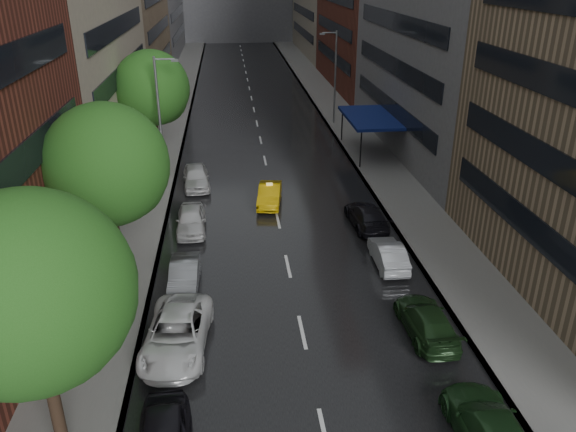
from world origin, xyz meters
name	(u,v)px	position (x,y,z in m)	size (l,w,h in m)	color
road	(255,114)	(0.00, 50.00, 0.01)	(14.00, 140.00, 0.01)	black
sidewalk_left	(171,116)	(-9.00, 50.00, 0.07)	(4.00, 140.00, 0.15)	gray
sidewalk_right	(336,111)	(9.00, 50.00, 0.07)	(4.00, 140.00, 0.15)	gray
tree_near	(30,292)	(-8.60, 3.77, 6.51)	(5.96, 5.96, 9.50)	#382619
tree_mid	(107,165)	(-8.60, 15.13, 6.38)	(5.85, 5.85, 9.32)	#382619
tree_far	(152,88)	(-8.60, 33.54, 6.28)	(5.76, 5.76, 9.18)	#382619
taxi	(270,195)	(-0.32, 24.71, 0.69)	(1.45, 4.16, 1.37)	#E8B40C
parked_cars_left	(185,272)	(-5.40, 14.68, 0.75)	(3.05, 29.63, 1.55)	black
parked_cars_right	(414,299)	(5.40, 11.05, 0.71)	(2.21, 22.83, 1.52)	#1B3B1B
street_lamp_left	(161,117)	(-7.72, 30.00, 4.89)	(1.74, 0.22, 9.00)	gray
street_lamp_right	(334,76)	(7.72, 45.00, 4.89)	(1.74, 0.22, 9.00)	gray
awning	(370,118)	(8.98, 35.00, 3.13)	(4.00, 8.00, 3.12)	navy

